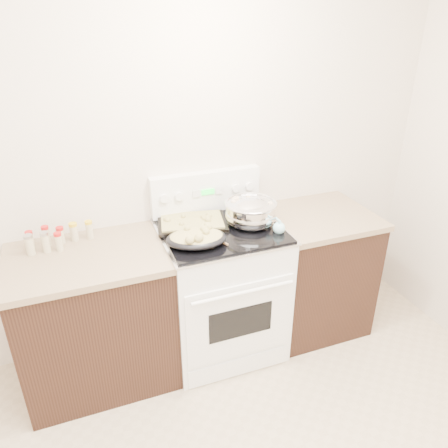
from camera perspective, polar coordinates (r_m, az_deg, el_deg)
name	(u,v)px	position (r m, az deg, el deg)	size (l,w,h in m)	color
room_shell	(285,224)	(1.14, 7.94, -0.01)	(4.10, 3.60, 2.75)	beige
counter_left	(97,318)	(2.90, -16.28, -11.68)	(0.93, 0.67, 0.92)	black
counter_right	(313,270)	(3.31, 11.59, -5.91)	(0.73, 0.67, 0.92)	black
kitchen_range	(221,287)	(3.01, -0.37, -8.28)	(0.78, 0.73, 1.22)	white
mixing_bowl	(251,213)	(2.80, 3.49, 1.46)	(0.35, 0.35, 0.20)	silver
roasting_pan	(197,238)	(2.57, -3.60, -1.78)	(0.40, 0.32, 0.11)	black
baking_sheet	(192,222)	(2.83, -4.15, 0.30)	(0.49, 0.39, 0.06)	black
wooden_spoon	(211,241)	(2.60, -1.73, -2.27)	(0.13, 0.27, 0.04)	#9D7147
blue_ladle	(278,227)	(2.74, 7.13, -0.35)	(0.10, 0.27, 0.10)	#99D9E4
spice_jars	(54,238)	(2.77, -21.33, -1.67)	(0.39, 0.14, 0.13)	#BFB28C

